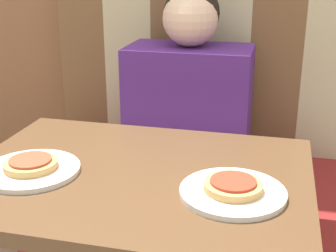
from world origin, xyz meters
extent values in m
cube|color=maroon|center=(0.00, 0.65, 0.23)|extent=(1.17, 0.57, 0.45)
cube|color=brown|center=(-0.49, 0.88, 0.80)|extent=(0.19, 0.10, 0.70)
cube|color=tan|center=(-0.29, 0.88, 0.80)|extent=(0.19, 0.10, 0.70)
cube|color=brown|center=(-0.10, 0.88, 0.80)|extent=(0.19, 0.10, 0.70)
cube|color=tan|center=(0.10, 0.88, 0.80)|extent=(0.19, 0.10, 0.70)
cube|color=brown|center=(0.29, 0.88, 0.80)|extent=(0.19, 0.10, 0.70)
cube|color=tan|center=(0.49, 0.88, 0.80)|extent=(0.19, 0.10, 0.70)
cube|color=brown|center=(0.00, 0.00, 0.71)|extent=(0.81, 0.61, 0.03)
cube|color=#4C237A|center=(0.00, 0.65, 0.68)|extent=(0.44, 0.25, 0.45)
sphere|color=beige|center=(0.00, 0.65, 1.00)|extent=(0.19, 0.19, 0.19)
sphere|color=black|center=(0.00, 0.67, 1.02)|extent=(0.19, 0.19, 0.19)
cylinder|color=white|center=(-0.23, -0.06, 0.73)|extent=(0.22, 0.22, 0.01)
cylinder|color=white|center=(0.23, -0.06, 0.73)|extent=(0.22, 0.22, 0.01)
cylinder|color=tan|center=(-0.23, -0.06, 0.74)|extent=(0.12, 0.12, 0.02)
cylinder|color=#AD472D|center=(-0.23, -0.06, 0.75)|extent=(0.10, 0.10, 0.01)
cylinder|color=tan|center=(0.23, -0.06, 0.74)|extent=(0.12, 0.12, 0.02)
cylinder|color=#B73823|center=(0.23, -0.06, 0.75)|extent=(0.10, 0.10, 0.01)
camera|label=1|loc=(0.31, -0.94, 1.19)|focal=50.00mm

